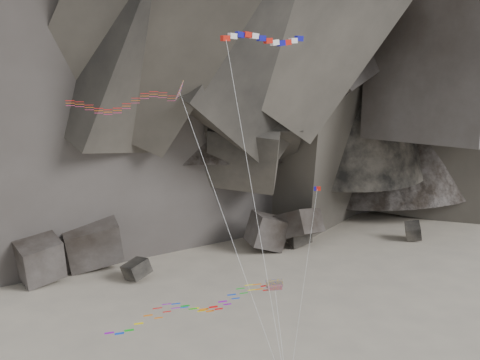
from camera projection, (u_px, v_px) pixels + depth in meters
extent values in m
cube|color=#47423F|center=(92.00, 249.00, 84.42)|extent=(8.82, 8.32, 8.64)
cube|color=#47423F|center=(267.00, 235.00, 93.04)|extent=(6.44, 5.28, 6.07)
cube|color=#47423F|center=(413.00, 234.00, 98.26)|extent=(3.82, 4.18, 3.21)
cube|color=#47423F|center=(40.00, 265.00, 78.50)|extent=(6.70, 7.36, 7.19)
cube|color=#47423F|center=(298.00, 237.00, 94.55)|extent=(4.45, 4.38, 4.72)
cube|color=#47423F|center=(293.00, 235.00, 94.65)|extent=(9.77, 10.30, 7.09)
cube|color=#47423F|center=(137.00, 273.00, 80.70)|extent=(4.42, 3.97, 3.14)
cylinder|color=silver|center=(233.00, 242.00, 51.08)|extent=(7.35, 9.00, 24.96)
cube|color=red|center=(225.00, 38.00, 50.68)|extent=(0.82, 0.68, 0.47)
cube|color=white|center=(233.00, 36.00, 51.02)|extent=(0.85, 0.70, 0.52)
cube|color=#0E0C8E|center=(240.00, 35.00, 51.34)|extent=(0.87, 0.70, 0.56)
cube|color=red|center=(247.00, 35.00, 51.65)|extent=(0.88, 0.70, 0.56)
cube|color=white|center=(254.00, 36.00, 51.99)|extent=(0.86, 0.70, 0.53)
cube|color=#0E0C8E|center=(261.00, 38.00, 52.36)|extent=(0.83, 0.69, 0.48)
cube|color=red|center=(268.00, 41.00, 52.77)|extent=(0.85, 0.69, 0.51)
cube|color=white|center=(275.00, 43.00, 53.21)|extent=(0.87, 0.70, 0.55)
cube|color=#0E0C8E|center=(281.00, 43.00, 53.68)|extent=(0.88, 0.71, 0.56)
cube|color=red|center=(287.00, 42.00, 54.15)|extent=(0.87, 0.70, 0.54)
cube|color=white|center=(293.00, 41.00, 54.61)|extent=(0.84, 0.69, 0.50)
cube|color=#0E0C8E|center=(299.00, 39.00, 55.06)|extent=(0.84, 0.69, 0.50)
cylinder|color=silver|center=(257.00, 217.00, 50.34)|extent=(3.56, 7.46, 29.46)
cube|color=#DEAE0C|center=(274.00, 283.00, 50.97)|extent=(1.57, 0.84, 0.83)
cube|color=#0CB219|center=(275.00, 288.00, 50.84)|extent=(1.30, 0.65, 0.57)
cylinder|color=silver|center=(281.00, 340.00, 50.58)|extent=(0.45, 2.87, 9.08)
cube|color=red|center=(317.00, 189.00, 52.50)|extent=(0.58, 0.21, 0.38)
cube|color=#0E0C8E|center=(315.00, 189.00, 52.47)|extent=(0.22, 0.11, 0.39)
cylinder|color=silver|center=(303.00, 291.00, 51.35)|extent=(4.09, 4.97, 16.63)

